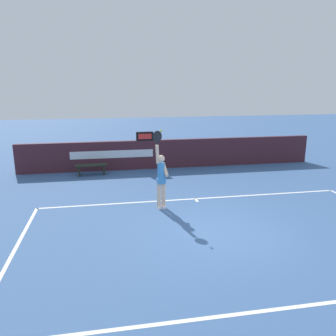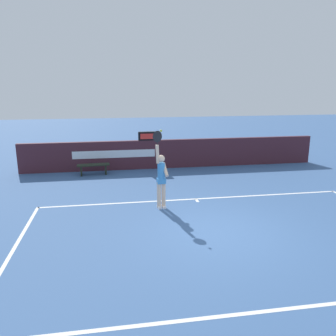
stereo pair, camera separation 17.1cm
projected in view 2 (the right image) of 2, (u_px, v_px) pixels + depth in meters
ground_plane at (220, 232)px, 8.76m from camera, size 60.00×60.00×0.00m
court_lines at (223, 236)px, 8.55m from camera, size 10.16×5.86×0.00m
back_wall at (173, 154)px, 15.34m from camera, size 13.32×0.21×1.28m
speed_display at (147, 136)px, 14.95m from camera, size 0.75×0.19×0.38m
tennis_player at (161, 177)px, 10.25m from camera, size 0.45×0.47×2.41m
tennis_ball at (161, 131)px, 9.72m from camera, size 0.07×0.07×0.07m
courtside_bench_near at (93, 167)px, 14.18m from camera, size 1.35×0.45×0.45m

